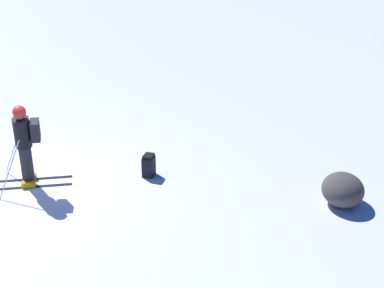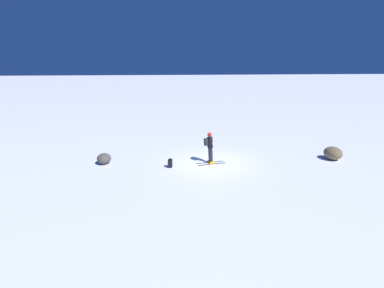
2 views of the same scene
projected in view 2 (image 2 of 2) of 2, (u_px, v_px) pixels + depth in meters
ground_plane at (210, 162)px, 18.52m from camera, size 300.00×300.00×0.00m
skier at (210, 146)px, 18.25m from camera, size 1.27×1.84×1.92m
spare_backpack at (170, 163)px, 17.59m from camera, size 0.35×0.30×0.50m
exposed_boulder_0 at (104, 159)px, 18.22m from camera, size 0.98×0.84×0.64m
exposed_boulder_1 at (333, 153)px, 19.02m from camera, size 1.26×1.07×0.82m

